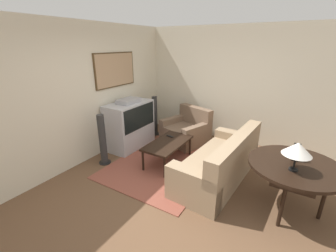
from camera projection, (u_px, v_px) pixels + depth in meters
name	position (u px, v px, depth m)	size (l,w,h in m)	color
ground_plane	(175.00, 191.00, 3.70)	(12.00, 12.00, 0.00)	brown
wall_back	(79.00, 96.00, 4.28)	(12.00, 0.10, 2.70)	beige
wall_right	(230.00, 86.00, 5.34)	(0.06, 12.00, 2.70)	beige
area_rug	(165.00, 164.00, 4.53)	(2.32, 1.88, 0.01)	brown
tv	(130.00, 124.00, 5.17)	(1.13, 0.60, 1.14)	#B7B7BC
couch	(220.00, 163.00, 3.95)	(2.09, 0.99, 0.87)	#9E8466
armchair	(186.00, 131.00, 5.47)	(1.13, 1.19, 0.84)	brown
coffee_table	(168.00, 144.00, 4.46)	(1.12, 0.58, 0.46)	black
console_table	(295.00, 168.00, 3.09)	(1.24, 1.24, 0.74)	black
table_lamp	(298.00, 149.00, 2.82)	(0.36, 0.36, 0.39)	black
mantel_clock	(296.00, 152.00, 3.18)	(0.15, 0.10, 0.22)	black
remote	(170.00, 136.00, 4.70)	(0.07, 0.17, 0.02)	black
speaker_tower_left	(103.00, 141.00, 4.42)	(0.24, 0.24, 1.03)	black
speaker_tower_right	(155.00, 117.00, 5.88)	(0.24, 0.24, 1.03)	black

